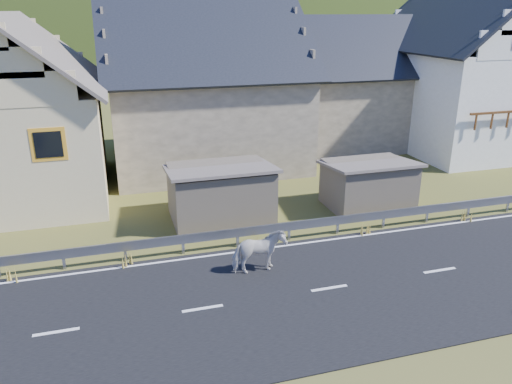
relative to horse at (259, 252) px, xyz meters
name	(u,v)px	position (x,y,z in m)	size (l,w,h in m)	color
ground	(329,289)	(1.81, -1.63, -0.77)	(160.00, 160.00, 0.00)	#4A4F19
road	(329,289)	(1.81, -1.63, -0.75)	(60.00, 7.00, 0.04)	black
lane_markings	(329,288)	(1.81, -1.63, -0.72)	(60.00, 6.60, 0.01)	silver
guardrail	(289,227)	(1.81, 2.06, -0.21)	(28.10, 0.09, 0.75)	#93969B
shed_left	(220,194)	(-0.19, 4.87, 0.33)	(4.30, 3.30, 2.40)	#695D4D
shed_right	(368,185)	(6.31, 4.37, 0.23)	(3.80, 2.90, 2.20)	#695D4D
house_cream	(16,102)	(-8.20, 10.37, 3.59)	(7.80, 9.80, 8.30)	beige
house_stone_a	(203,80)	(0.81, 13.37, 3.86)	(10.80, 9.80, 8.90)	tan
house_stone_b	(352,76)	(10.81, 15.37, 3.47)	(9.80, 8.80, 8.10)	tan
house_white	(464,65)	(16.81, 12.37, 4.29)	(8.80, 10.80, 9.70)	white
mountain	(139,90)	(6.81, 178.37, -20.77)	(440.00, 280.00, 260.00)	#1B3510
horse	(259,252)	(0.00, 0.00, 0.00)	(1.73, 0.79, 1.46)	silver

